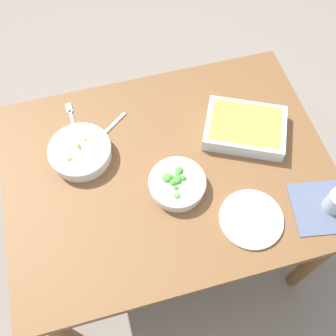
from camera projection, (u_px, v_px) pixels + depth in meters
ground_plane at (168, 235)px, 2.11m from camera, size 6.00×6.00×0.00m
dining_table at (168, 179)px, 1.54m from camera, size 1.20×0.90×0.74m
placemat at (332, 206)px, 1.38m from camera, size 0.31×0.25×0.00m
stew_bowl at (80, 152)px, 1.46m from camera, size 0.23×0.23×0.06m
broccoli_bowl at (177, 184)px, 1.40m from camera, size 0.20×0.20×0.07m
baking_dish at (245, 128)px, 1.51m from camera, size 0.37×0.33×0.06m
drink_cup at (336, 202)px, 1.35m from camera, size 0.07×0.07×0.08m
side_plate at (251, 219)px, 1.36m from camera, size 0.22×0.22×0.01m
spoon_by_stew at (106, 132)px, 1.53m from camera, size 0.15×0.12×0.01m
fork_on_table at (72, 118)px, 1.57m from camera, size 0.03×0.18×0.01m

